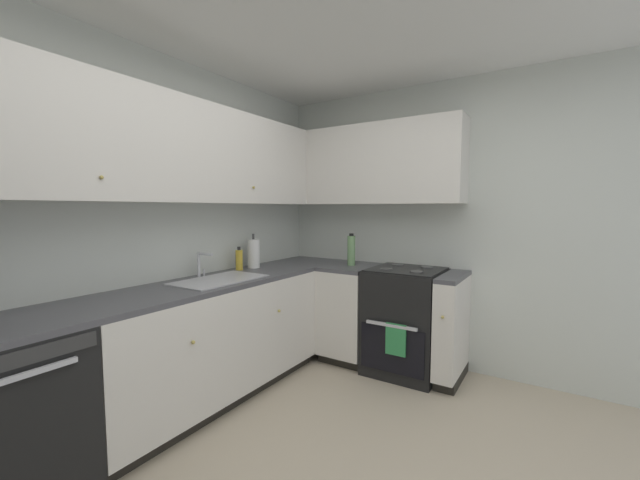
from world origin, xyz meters
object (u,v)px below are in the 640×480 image
(oven_range, at_px, (406,320))
(oil_bottle, at_px, (351,250))
(soap_bottle, at_px, (239,260))
(paper_towel_roll, at_px, (254,253))
(dishwasher, at_px, (6,422))

(oven_range, xyz_separation_m, oil_bottle, (-0.02, 0.54, 0.59))
(soap_bottle, height_order, paper_towel_roll, paper_towel_roll)
(paper_towel_roll, height_order, oil_bottle, paper_towel_roll)
(dishwasher, relative_size, soap_bottle, 4.25)
(oven_range, distance_m, oil_bottle, 0.80)
(paper_towel_roll, bearing_deg, dishwasher, -175.20)
(dishwasher, distance_m, oil_bottle, 2.65)
(oven_range, bearing_deg, dishwasher, 157.33)
(dishwasher, bearing_deg, oven_range, -22.67)
(dishwasher, xyz_separation_m, oil_bottle, (2.52, -0.52, 0.62))
(dishwasher, relative_size, paper_towel_roll, 2.74)
(oven_range, height_order, oil_bottle, oil_bottle)
(oil_bottle, bearing_deg, soap_bottle, 137.85)
(paper_towel_roll, bearing_deg, oven_range, -62.77)
(soap_bottle, bearing_deg, paper_towel_roll, -6.95)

